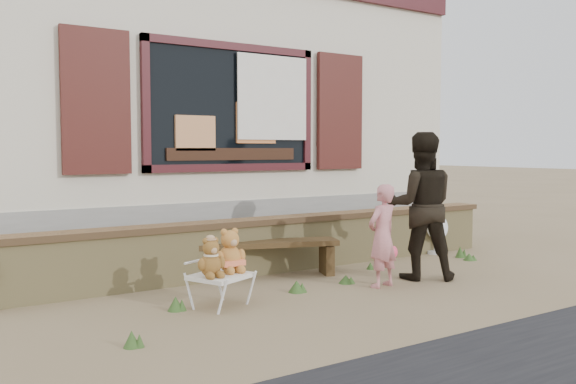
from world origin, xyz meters
TOP-DOWN VIEW (x-y plane):
  - ground at (0.00, 0.00)m, footprint 80.00×80.00m
  - shopfront at (0.00, 4.49)m, footprint 8.04×5.13m
  - brick_wall at (0.00, 1.00)m, footprint 7.10×0.36m
  - bench at (-0.19, 0.75)m, footprint 1.69×0.88m
  - folding_chair at (-1.26, -0.17)m, footprint 0.65×0.62m
  - teddy_bear_left at (-1.39, -0.22)m, footprint 0.35×0.33m
  - teddy_bear_right at (-1.14, -0.11)m, footprint 0.40×0.38m
  - child at (0.59, -0.37)m, footprint 0.45×0.34m
  - adult at (1.24, -0.28)m, footprint 1.04×1.00m
  - fan_right at (2.65, 0.80)m, footprint 0.36×0.24m
  - grass_tufts at (0.26, -0.02)m, footprint 5.21×1.42m

SIDE VIEW (x-z plane):
  - ground at x=0.00m, z-range 0.00..0.00m
  - grass_tufts at x=0.26m, z-range -0.02..0.14m
  - fan_right at x=2.65m, z-range 0.00..0.57m
  - folding_chair at x=-1.26m, z-range 0.13..0.44m
  - bench at x=-0.19m, z-range 0.10..0.53m
  - brick_wall at x=0.00m, z-range 0.01..0.67m
  - teddy_bear_left at x=-1.39m, z-range 0.31..0.69m
  - teddy_bear_right at x=-1.14m, z-range 0.31..0.74m
  - child at x=0.59m, z-range 0.00..1.12m
  - adult at x=1.24m, z-range 0.00..1.69m
  - shopfront at x=0.00m, z-range 0.00..4.00m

